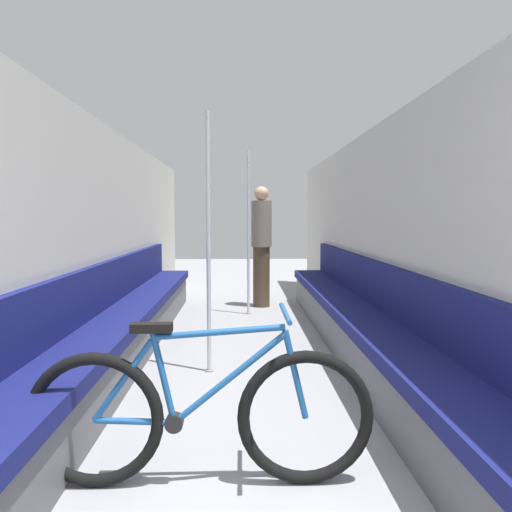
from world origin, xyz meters
TOP-DOWN VIEW (x-y plane):
  - wall_left at (-1.36, 3.87)m, footprint 0.10×10.95m
  - wall_right at (1.36, 3.87)m, footprint 0.10×10.95m
  - bench_seat_row_left at (-1.10, 3.84)m, footprint 0.48×6.84m
  - bench_seat_row_right at (1.10, 3.84)m, footprint 0.48×6.84m
  - bicycle at (-0.21, 1.86)m, footprint 1.71×0.46m
  - grab_pole_near at (0.09, 6.21)m, footprint 0.08×0.08m
  - grab_pole_far at (-0.28, 3.69)m, footprint 0.08×0.08m
  - passenger_standing at (0.29, 6.78)m, footprint 0.30×0.30m

SIDE VIEW (x-z plane):
  - bench_seat_row_left at x=-1.10m, z-range -0.15..0.76m
  - bench_seat_row_right at x=1.10m, z-range -0.15..0.76m
  - bicycle at x=-0.21m, z-range -0.08..0.80m
  - passenger_standing at x=0.29m, z-range 0.03..1.80m
  - grab_pole_near at x=0.09m, z-range -0.03..2.18m
  - grab_pole_far at x=-0.28m, z-range -0.03..2.18m
  - wall_left at x=-1.36m, z-range 0.00..2.22m
  - wall_right at x=1.36m, z-range 0.00..2.22m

